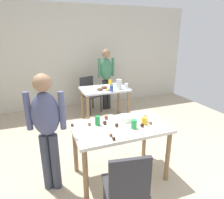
% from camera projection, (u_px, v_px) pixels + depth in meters
% --- Properties ---
extents(ground_plane, '(6.40, 6.40, 0.00)m').
position_uv_depth(ground_plane, '(126.00, 175.00, 2.74)').
color(ground_plane, tan).
extents(wall_back, '(6.40, 0.10, 2.60)m').
position_uv_depth(wall_back, '(76.00, 57.00, 5.18)').
color(wall_back, beige).
rests_on(wall_back, ground_plane).
extents(dining_table_near, '(1.21, 0.72, 0.75)m').
position_uv_depth(dining_table_near, '(120.00, 133.00, 2.56)').
color(dining_table_near, silver).
rests_on(dining_table_near, ground_plane).
extents(dining_table_far, '(1.02, 0.67, 0.75)m').
position_uv_depth(dining_table_far, '(105.00, 94.00, 4.35)').
color(dining_table_far, silver).
rests_on(dining_table_far, ground_plane).
extents(chair_near_table, '(0.46, 0.46, 0.87)m').
position_uv_depth(chair_near_table, '(127.00, 186.00, 1.86)').
color(chair_near_table, '#2D2D33').
rests_on(chair_near_table, ground_plane).
extents(chair_far_table, '(0.52, 0.52, 0.87)m').
position_uv_depth(chair_far_table, '(89.00, 92.00, 4.94)').
color(chair_far_table, '#2D2D33').
rests_on(chair_far_table, ground_plane).
extents(person_girl_near, '(0.45, 0.29, 1.47)m').
position_uv_depth(person_girl_near, '(47.00, 125.00, 2.27)').
color(person_girl_near, '#383D4C').
rests_on(person_girl_near, ground_plane).
extents(person_adult_far, '(0.46, 0.24, 1.53)m').
position_uv_depth(person_adult_far, '(106.00, 74.00, 4.96)').
color(person_adult_far, '#28282D').
rests_on(person_adult_far, ground_plane).
extents(mixing_bowl, '(0.18, 0.18, 0.08)m').
position_uv_depth(mixing_bowl, '(126.00, 118.00, 2.67)').
color(mixing_bowl, white).
rests_on(mixing_bowl, dining_table_near).
extents(soda_can, '(0.07, 0.07, 0.12)m').
position_uv_depth(soda_can, '(97.00, 121.00, 2.53)').
color(soda_can, '#198438').
rests_on(soda_can, dining_table_near).
extents(fork_near, '(0.17, 0.02, 0.01)m').
position_uv_depth(fork_near, '(87.00, 133.00, 2.33)').
color(fork_near, silver).
rests_on(fork_near, dining_table_near).
extents(cup_near_0, '(0.07, 0.07, 0.12)m').
position_uv_depth(cup_near_0, '(134.00, 124.00, 2.44)').
color(cup_near_0, green).
rests_on(cup_near_0, dining_table_near).
extents(cup_near_1, '(0.07, 0.07, 0.09)m').
position_uv_depth(cup_near_1, '(144.00, 121.00, 2.56)').
color(cup_near_1, yellow).
rests_on(cup_near_1, dining_table_near).
extents(cup_near_2, '(0.08, 0.08, 0.12)m').
position_uv_depth(cup_near_2, '(145.00, 117.00, 2.64)').
color(cup_near_2, white).
rests_on(cup_near_2, dining_table_near).
extents(cake_ball_0, '(0.04, 0.04, 0.04)m').
position_uv_depth(cake_ball_0, '(111.00, 135.00, 2.25)').
color(cake_ball_0, brown).
rests_on(cake_ball_0, dining_table_near).
extents(cake_ball_1, '(0.04, 0.04, 0.04)m').
position_uv_depth(cake_ball_1, '(151.00, 123.00, 2.56)').
color(cake_ball_1, brown).
rests_on(cake_ball_1, dining_table_near).
extents(cake_ball_2, '(0.05, 0.05, 0.05)m').
position_uv_depth(cake_ball_2, '(106.00, 117.00, 2.72)').
color(cake_ball_2, brown).
rests_on(cake_ball_2, dining_table_near).
extents(cake_ball_3, '(0.04, 0.04, 0.04)m').
position_uv_depth(cake_ball_3, '(72.00, 125.00, 2.51)').
color(cake_ball_3, brown).
rests_on(cake_ball_3, dining_table_near).
extents(cake_ball_4, '(0.05, 0.05, 0.05)m').
position_uv_depth(cake_ball_4, '(105.00, 123.00, 2.56)').
color(cake_ball_4, '#3D2319').
rests_on(cake_ball_4, dining_table_near).
extents(cake_ball_5, '(0.04, 0.04, 0.04)m').
position_uv_depth(cake_ball_5, '(114.00, 139.00, 2.17)').
color(cake_ball_5, '#3D2319').
rests_on(cake_ball_5, dining_table_near).
extents(cake_ball_6, '(0.05, 0.05, 0.05)m').
position_uv_depth(cake_ball_6, '(117.00, 125.00, 2.50)').
color(cake_ball_6, '#3D2319').
rests_on(cake_ball_6, dining_table_near).
extents(cake_ball_7, '(0.04, 0.04, 0.04)m').
position_uv_depth(cake_ball_7, '(89.00, 124.00, 2.53)').
color(cake_ball_7, brown).
rests_on(cake_ball_7, dining_table_near).
extents(cake_ball_8, '(0.05, 0.05, 0.05)m').
position_uv_depth(cake_ball_8, '(142.00, 125.00, 2.49)').
color(cake_ball_8, '#3D2319').
rests_on(cake_ball_8, dining_table_near).
extents(pitcher_far, '(0.12, 0.12, 0.21)m').
position_uv_depth(pitcher_far, '(119.00, 84.00, 4.23)').
color(pitcher_far, white).
rests_on(pitcher_far, dining_table_far).
extents(cup_far_0, '(0.08, 0.08, 0.10)m').
position_uv_depth(cup_far_0, '(126.00, 86.00, 4.30)').
color(cup_far_0, white).
rests_on(cup_far_0, dining_table_far).
extents(cup_far_1, '(0.07, 0.07, 0.12)m').
position_uv_depth(cup_far_1, '(111.00, 88.00, 4.07)').
color(cup_far_1, '#3351B2').
rests_on(cup_far_1, dining_table_far).
extents(cup_far_2, '(0.08, 0.08, 0.11)m').
position_uv_depth(cup_far_2, '(110.00, 82.00, 4.62)').
color(cup_far_2, yellow).
rests_on(cup_far_2, dining_table_far).
extents(donut_far_0, '(0.14, 0.14, 0.04)m').
position_uv_depth(donut_far_0, '(104.00, 87.00, 4.29)').
color(donut_far_0, brown).
rests_on(donut_far_0, dining_table_far).
extents(donut_far_1, '(0.11, 0.11, 0.03)m').
position_uv_depth(donut_far_1, '(115.00, 84.00, 4.64)').
color(donut_far_1, white).
rests_on(donut_far_1, dining_table_far).
extents(donut_far_2, '(0.13, 0.13, 0.04)m').
position_uv_depth(donut_far_2, '(100.00, 89.00, 4.15)').
color(donut_far_2, brown).
rests_on(donut_far_2, dining_table_far).
extents(donut_far_3, '(0.11, 0.11, 0.03)m').
position_uv_depth(donut_far_3, '(108.00, 89.00, 4.15)').
color(donut_far_3, gold).
rests_on(donut_far_3, dining_table_far).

